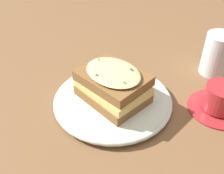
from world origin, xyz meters
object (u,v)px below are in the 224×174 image
object	(u,v)px
dinner_plate	(112,100)
teacup_with_saucer	(221,100)
sandwich	(112,85)
water_glass	(218,54)

from	to	relation	value
dinner_plate	teacup_with_saucer	size ratio (longest dim) A/B	1.98
dinner_plate	sandwich	world-z (taller)	sandwich
teacup_with_saucer	water_glass	xyz separation A→B (m)	(-0.15, 0.02, 0.03)
dinner_plate	sandwich	xyz separation A→B (m)	(-0.00, 0.00, 0.04)
sandwich	water_glass	world-z (taller)	water_glass
water_glass	dinner_plate	bearing A→B (deg)	-60.04
sandwich	teacup_with_saucer	xyz separation A→B (m)	(0.00, 0.24, -0.03)
water_glass	sandwich	bearing A→B (deg)	-60.44
dinner_plate	teacup_with_saucer	xyz separation A→B (m)	(-0.00, 0.24, 0.02)
dinner_plate	water_glass	bearing A→B (deg)	119.96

